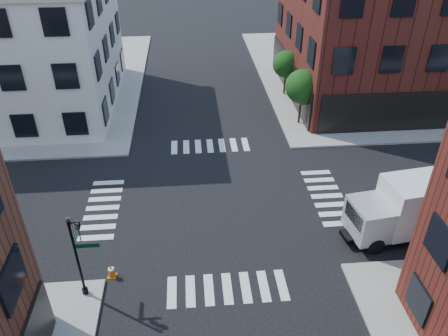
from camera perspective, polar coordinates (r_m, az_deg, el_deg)
name	(u,v)px	position (r m, az deg, el deg)	size (l,w,h in m)	color
ground	(217,202)	(27.24, -0.94, -4.45)	(120.00, 120.00, 0.00)	black
sidewalk_ne	(400,71)	(50.89, 21.97, 11.67)	(30.00, 30.00, 0.15)	gray
building_ne	(433,27)	(44.80, 25.60, 16.26)	(25.00, 16.00, 12.00)	#4A1712
tree_near	(303,88)	(35.46, 10.26, 10.22)	(2.69, 2.69, 4.49)	black
tree_far	(287,66)	(40.99, 8.20, 13.10)	(2.43, 2.43, 4.07)	black
signal_pole	(78,249)	(20.92, -18.57, -10.03)	(1.29, 1.24, 4.60)	black
box_truck	(420,206)	(26.21, 24.26, -4.56)	(7.99, 3.37, 3.53)	silver
traffic_cone	(111,271)	(23.06, -14.50, -12.90)	(0.49, 0.49, 0.78)	#DC5809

